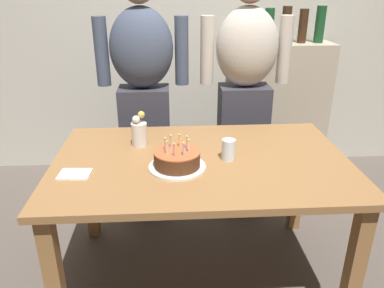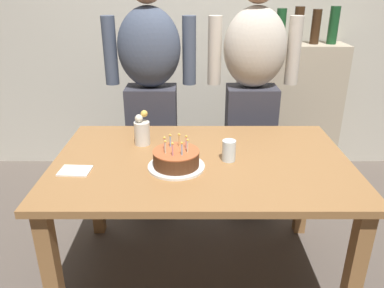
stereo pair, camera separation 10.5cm
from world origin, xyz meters
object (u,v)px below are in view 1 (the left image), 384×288
object	(u,v)px
water_glass_near	(228,150)
flower_vase	(139,132)
napkin_stack	(75,174)
person_man_bearded	(144,94)
person_woman_cardigan	(245,93)
birthday_cake	(177,160)

from	to	relation	value
water_glass_near	flower_vase	world-z (taller)	flower_vase
napkin_stack	water_glass_near	bearing A→B (deg)	9.50
water_glass_near	person_man_bearded	distance (m)	0.90
water_glass_near	napkin_stack	bearing A→B (deg)	-170.50
water_glass_near	person_woman_cardigan	size ratio (longest dim) A/B	0.06
person_man_bearded	flower_vase	bearing A→B (deg)	90.36
napkin_stack	flower_vase	xyz separation A→B (m)	(0.28, 0.33, 0.07)
flower_vase	person_man_bearded	size ratio (longest dim) A/B	0.12
flower_vase	person_man_bearded	xyz separation A→B (m)	(-0.00, 0.56, 0.06)
water_glass_near	person_man_bearded	size ratio (longest dim) A/B	0.06
napkin_stack	flower_vase	size ratio (longest dim) A/B	0.76
water_glass_near	flower_vase	distance (m)	0.51
person_woman_cardigan	flower_vase	bearing A→B (deg)	39.13
birthday_cake	person_man_bearded	size ratio (longest dim) A/B	0.17
water_glass_near	napkin_stack	size ratio (longest dim) A/B	0.74
birthday_cake	napkin_stack	world-z (taller)	birthday_cake
flower_vase	birthday_cake	bearing A→B (deg)	-55.65
water_glass_near	person_man_bearded	xyz separation A→B (m)	(-0.46, 0.76, 0.08)
napkin_stack	flower_vase	world-z (taller)	flower_vase
birthday_cake	person_woman_cardigan	bearing A→B (deg)	60.20
water_glass_near	person_woman_cardigan	xyz separation A→B (m)	(0.22, 0.76, 0.08)
birthday_cake	napkin_stack	xyz separation A→B (m)	(-0.48, -0.04, -0.04)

